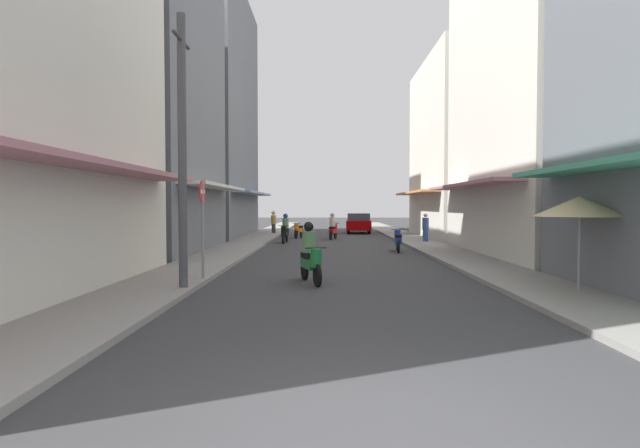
{
  "coord_description": "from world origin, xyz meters",
  "views": [
    {
      "loc": [
        -0.51,
        -4.21,
        1.98
      ],
      "look_at": [
        -0.73,
        19.53,
        1.15
      ],
      "focal_mm": 28.81,
      "sensor_mm": 36.0,
      "label": 1
    }
  ],
  "objects_px": {
    "motorbike_green": "(310,256)",
    "street_sign_no_entry": "(203,216)",
    "motorbike_orange": "(299,230)",
    "pedestrian_far": "(426,228)",
    "motorbike_blue": "(398,240)",
    "utility_pole": "(182,151)",
    "motorbike_black": "(285,230)",
    "motorbike_red": "(333,228)",
    "vendor_umbrella": "(580,206)",
    "parked_car": "(359,223)",
    "pedestrian_crossing": "(274,221)"
  },
  "relations": [
    {
      "from": "motorbike_black",
      "to": "motorbike_red",
      "type": "bearing_deg",
      "value": 48.38
    },
    {
      "from": "motorbike_orange",
      "to": "utility_pole",
      "type": "height_order",
      "value": "utility_pole"
    },
    {
      "from": "parked_car",
      "to": "motorbike_red",
      "type": "bearing_deg",
      "value": -105.47
    },
    {
      "from": "motorbike_green",
      "to": "utility_pole",
      "type": "bearing_deg",
      "value": -153.79
    },
    {
      "from": "motorbike_black",
      "to": "motorbike_blue",
      "type": "xyz_separation_m",
      "value": [
        5.29,
        -5.23,
        -0.2
      ]
    },
    {
      "from": "utility_pole",
      "to": "motorbike_red",
      "type": "bearing_deg",
      "value": 78.65
    },
    {
      "from": "motorbike_orange",
      "to": "parked_car",
      "type": "distance_m",
      "value": 7.41
    },
    {
      "from": "parked_car",
      "to": "vendor_umbrella",
      "type": "height_order",
      "value": "vendor_umbrella"
    },
    {
      "from": "parked_car",
      "to": "pedestrian_crossing",
      "type": "relative_size",
      "value": 2.52
    },
    {
      "from": "motorbike_blue",
      "to": "pedestrian_crossing",
      "type": "height_order",
      "value": "pedestrian_crossing"
    },
    {
      "from": "utility_pole",
      "to": "street_sign_no_entry",
      "type": "relative_size",
      "value": 2.39
    },
    {
      "from": "parked_car",
      "to": "utility_pole",
      "type": "height_order",
      "value": "utility_pole"
    },
    {
      "from": "pedestrian_crossing",
      "to": "pedestrian_far",
      "type": "bearing_deg",
      "value": -43.17
    },
    {
      "from": "motorbike_red",
      "to": "parked_car",
      "type": "height_order",
      "value": "motorbike_red"
    },
    {
      "from": "motorbike_orange",
      "to": "pedestrian_far",
      "type": "xyz_separation_m",
      "value": [
        6.94,
        -4.28,
        0.3
      ]
    },
    {
      "from": "motorbike_black",
      "to": "motorbike_orange",
      "type": "distance_m",
      "value": 4.03
    },
    {
      "from": "motorbike_orange",
      "to": "motorbike_blue",
      "type": "relative_size",
      "value": 0.99
    },
    {
      "from": "motorbike_black",
      "to": "street_sign_no_entry",
      "type": "bearing_deg",
      "value": -94.12
    },
    {
      "from": "motorbike_green",
      "to": "street_sign_no_entry",
      "type": "distance_m",
      "value": 2.96
    },
    {
      "from": "motorbike_blue",
      "to": "street_sign_no_entry",
      "type": "distance_m",
      "value": 11.06
    },
    {
      "from": "pedestrian_far",
      "to": "street_sign_no_entry",
      "type": "xyz_separation_m",
      "value": [
        -8.48,
        -13.94,
        0.91
      ]
    },
    {
      "from": "vendor_umbrella",
      "to": "parked_car",
      "type": "bearing_deg",
      "value": 96.76
    },
    {
      "from": "motorbike_orange",
      "to": "motorbike_red",
      "type": "distance_m",
      "value": 2.35
    },
    {
      "from": "motorbike_blue",
      "to": "utility_pole",
      "type": "height_order",
      "value": "utility_pole"
    },
    {
      "from": "motorbike_red",
      "to": "pedestrian_far",
      "type": "xyz_separation_m",
      "value": [
        4.83,
        -3.24,
        0.1
      ]
    },
    {
      "from": "motorbike_blue",
      "to": "motorbike_green",
      "type": "height_order",
      "value": "motorbike_green"
    },
    {
      "from": "motorbike_red",
      "to": "vendor_umbrella",
      "type": "distance_m",
      "value": 19.74
    },
    {
      "from": "motorbike_red",
      "to": "pedestrian_far",
      "type": "distance_m",
      "value": 5.82
    },
    {
      "from": "vendor_umbrella",
      "to": "street_sign_no_entry",
      "type": "distance_m",
      "value": 8.95
    },
    {
      "from": "motorbike_red",
      "to": "pedestrian_far",
      "type": "bearing_deg",
      "value": -33.86
    },
    {
      "from": "motorbike_black",
      "to": "pedestrian_crossing",
      "type": "relative_size",
      "value": 1.09
    },
    {
      "from": "motorbike_orange",
      "to": "motorbike_blue",
      "type": "distance_m",
      "value": 10.38
    },
    {
      "from": "motorbike_black",
      "to": "motorbike_green",
      "type": "relative_size",
      "value": 1.03
    },
    {
      "from": "motorbike_green",
      "to": "motorbike_orange",
      "type": "bearing_deg",
      "value": 93.87
    },
    {
      "from": "pedestrian_far",
      "to": "utility_pole",
      "type": "height_order",
      "value": "utility_pole"
    },
    {
      "from": "motorbike_orange",
      "to": "utility_pole",
      "type": "bearing_deg",
      "value": -94.77
    },
    {
      "from": "pedestrian_far",
      "to": "vendor_umbrella",
      "type": "distance_m",
      "value": 15.83
    },
    {
      "from": "utility_pole",
      "to": "pedestrian_far",
      "type": "bearing_deg",
      "value": 60.89
    },
    {
      "from": "motorbike_blue",
      "to": "utility_pole",
      "type": "relative_size",
      "value": 0.29
    },
    {
      "from": "motorbike_green",
      "to": "street_sign_no_entry",
      "type": "bearing_deg",
      "value": 178.93
    },
    {
      "from": "pedestrian_crossing",
      "to": "pedestrian_far",
      "type": "relative_size",
      "value": 1.03
    },
    {
      "from": "parked_car",
      "to": "utility_pole",
      "type": "xyz_separation_m",
      "value": [
        -5.74,
        -25.86,
        2.5
      ]
    },
    {
      "from": "pedestrian_far",
      "to": "motorbike_red",
      "type": "bearing_deg",
      "value": 146.14
    },
    {
      "from": "utility_pole",
      "to": "motorbike_green",
      "type": "bearing_deg",
      "value": 26.21
    },
    {
      "from": "motorbike_blue",
      "to": "vendor_umbrella",
      "type": "distance_m",
      "value": 11.21
    },
    {
      "from": "parked_car",
      "to": "street_sign_no_entry",
      "type": "xyz_separation_m",
      "value": [
        -5.64,
        -24.39,
        0.98
      ]
    },
    {
      "from": "vendor_umbrella",
      "to": "motorbike_green",
      "type": "bearing_deg",
      "value": 163.26
    },
    {
      "from": "motorbike_blue",
      "to": "vendor_umbrella",
      "type": "bearing_deg",
      "value": -77.35
    },
    {
      "from": "motorbike_orange",
      "to": "motorbike_red",
      "type": "bearing_deg",
      "value": -26.34
    },
    {
      "from": "motorbike_red",
      "to": "utility_pole",
      "type": "height_order",
      "value": "utility_pole"
    }
  ]
}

